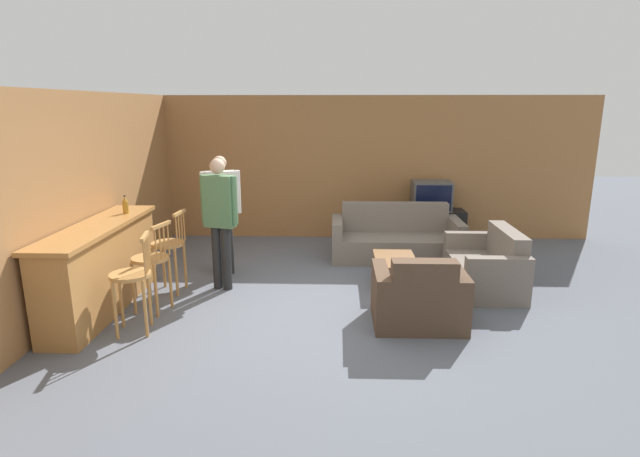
{
  "coord_description": "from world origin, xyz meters",
  "views": [
    {
      "loc": [
        0.05,
        -5.56,
        2.44
      ],
      "look_at": [
        -0.17,
        0.8,
        0.85
      ],
      "focal_mm": 28.0,
      "sensor_mm": 36.0,
      "label": 1
    }
  ],
  "objects": [
    {
      "name": "ground_plane",
      "position": [
        0.0,
        0.0,
        0.0
      ],
      "size": [
        24.0,
        24.0,
        0.0
      ],
      "primitive_type": "plane",
      "color": "#565B66"
    },
    {
      "name": "wall_back",
      "position": [
        0.0,
        3.61,
        1.3
      ],
      "size": [
        9.4,
        0.08,
        2.6
      ],
      "color": "#9E6B3D",
      "rests_on": "ground_plane"
    },
    {
      "name": "wall_left",
      "position": [
        -3.11,
        1.3,
        1.3
      ],
      "size": [
        0.08,
        8.61,
        2.6
      ],
      "color": "#9E6B3D",
      "rests_on": "ground_plane"
    },
    {
      "name": "bar_counter",
      "position": [
        -2.77,
        0.05,
        0.54
      ],
      "size": [
        0.55,
        2.32,
        1.06
      ],
      "color": "#A87038",
      "rests_on": "ground_plane"
    },
    {
      "name": "bar_chair_near",
      "position": [
        -2.15,
        -0.56,
        0.59
      ],
      "size": [
        0.51,
        0.51,
        1.1
      ],
      "color": "#B77F42",
      "rests_on": "ground_plane"
    },
    {
      "name": "bar_chair_mid",
      "position": [
        -2.15,
        0.02,
        0.59
      ],
      "size": [
        0.52,
        0.52,
        1.1
      ],
      "color": "#B77F42",
      "rests_on": "ground_plane"
    },
    {
      "name": "bar_chair_far",
      "position": [
        -2.15,
        0.67,
        0.59
      ],
      "size": [
        0.47,
        0.47,
        1.1
      ],
      "color": "#B77F42",
      "rests_on": "ground_plane"
    },
    {
      "name": "couch_far",
      "position": [
        1.01,
        2.3,
        0.3
      ],
      "size": [
        2.06,
        0.88,
        0.86
      ],
      "color": "#70665B",
      "rests_on": "ground_plane"
    },
    {
      "name": "armchair_near",
      "position": [
        0.98,
        -0.26,
        0.3
      ],
      "size": [
        1.01,
        0.83,
        0.84
      ],
      "color": "#4C3828",
      "rests_on": "ground_plane"
    },
    {
      "name": "loveseat_right",
      "position": [
        2.09,
        0.93,
        0.3
      ],
      "size": [
        0.81,
        1.4,
        0.83
      ],
      "color": "#70665B",
      "rests_on": "ground_plane"
    },
    {
      "name": "coffee_table",
      "position": [
        0.85,
        0.98,
        0.34
      ],
      "size": [
        0.55,
        0.86,
        0.4
      ],
      "color": "brown",
      "rests_on": "ground_plane"
    },
    {
      "name": "tv_unit",
      "position": [
        1.73,
        3.23,
        0.3
      ],
      "size": [
        1.21,
        0.47,
        0.6
      ],
      "color": "black",
      "rests_on": "ground_plane"
    },
    {
      "name": "tv",
      "position": [
        1.73,
        3.22,
        0.86
      ],
      "size": [
        0.68,
        0.48,
        0.52
      ],
      "color": "#4C4C4C",
      "rests_on": "tv_unit"
    },
    {
      "name": "bottle",
      "position": [
        -2.69,
        0.69,
        1.17
      ],
      "size": [
        0.07,
        0.07,
        0.24
      ],
      "color": "#B27A23",
      "rests_on": "bar_counter"
    },
    {
      "name": "person_by_window",
      "position": [
        -1.6,
        1.4,
        0.99
      ],
      "size": [
        0.53,
        0.32,
        1.74
      ],
      "color": "black",
      "rests_on": "ground_plane"
    },
    {
      "name": "person_by_counter",
      "position": [
        -1.49,
        0.79,
        1.01
      ],
      "size": [
        0.51,
        0.26,
        1.77
      ],
      "color": "black",
      "rests_on": "ground_plane"
    }
  ]
}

